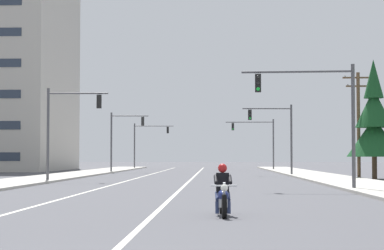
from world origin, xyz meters
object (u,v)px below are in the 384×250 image
object	(u,v)px
traffic_signal_mid_left	(122,133)
traffic_signal_mid_right	(277,129)
conifer_tree_right_verge_far	(374,124)
motorcycle_with_rider	(223,195)
traffic_signal_near_left	(65,121)
traffic_signal_far_left	(146,138)
traffic_signal_far_right	(259,136)
traffic_signal_near_right	(320,106)
utility_pole_right_far	(358,121)

from	to	relation	value
traffic_signal_mid_left	traffic_signal_mid_right	bearing A→B (deg)	-34.55
traffic_signal_mid_left	conifer_tree_right_verge_far	size ratio (longest dim) A/B	0.70
motorcycle_with_rider	traffic_signal_near_left	size ratio (longest dim) A/B	0.35
traffic_signal_near_left	traffic_signal_far_left	world-z (taller)	same
traffic_signal_near_left	traffic_signal_mid_right	distance (m)	21.55
motorcycle_with_rider	traffic_signal_far_right	distance (m)	65.10
conifer_tree_right_verge_far	traffic_signal_near_left	bearing A→B (deg)	-164.67
motorcycle_with_rider	conifer_tree_right_verge_far	distance (m)	34.17
traffic_signal_mid_right	traffic_signal_far_left	world-z (taller)	same
motorcycle_with_rider	traffic_signal_far_right	world-z (taller)	traffic_signal_far_right
traffic_signal_mid_left	traffic_signal_far_left	size ratio (longest dim) A/B	1.00
traffic_signal_mid_left	traffic_signal_near_right	bearing A→B (deg)	-68.14
motorcycle_with_rider	traffic_signal_near_left	distance (m)	28.17
motorcycle_with_rider	traffic_signal_mid_right	world-z (taller)	traffic_signal_mid_right
motorcycle_with_rider	conifer_tree_right_verge_far	size ratio (longest dim) A/B	0.25
traffic_signal_near_right	traffic_signal_near_left	bearing A→B (deg)	143.04
traffic_signal_near_left	traffic_signal_mid_right	size ratio (longest dim) A/B	1.00
traffic_signal_near_left	conifer_tree_right_verge_far	xyz separation A→B (m)	(21.67, 5.94, 0.02)
traffic_signal_mid_left	traffic_signal_far_left	xyz separation A→B (m)	(0.14, 23.58, 0.10)
traffic_signal_mid_left	traffic_signal_far_right	world-z (taller)	same
traffic_signal_far_left	conifer_tree_right_verge_far	world-z (taller)	conifer_tree_right_verge_far
traffic_signal_near_left	traffic_signal_mid_right	xyz separation A→B (m)	(15.38, 15.10, 0.02)
traffic_signal_far_left	utility_pole_right_far	size ratio (longest dim) A/B	0.77
traffic_signal_mid_right	traffic_signal_far_right	size ratio (longest dim) A/B	1.00
traffic_signal_mid_right	conifer_tree_right_verge_far	world-z (taller)	conifer_tree_right_verge_far
traffic_signal_near_left	utility_pole_right_far	distance (m)	22.20
traffic_signal_far_right	traffic_signal_far_left	xyz separation A→B (m)	(-14.82, 10.29, -0.03)
traffic_signal_near_left	utility_pole_right_far	bearing A→B (deg)	19.93
motorcycle_with_rider	traffic_signal_near_right	size ratio (longest dim) A/B	0.35
traffic_signal_near_left	traffic_signal_near_right	bearing A→B (deg)	-36.96
utility_pole_right_far	traffic_signal_near_left	bearing A→B (deg)	-160.07
motorcycle_with_rider	traffic_signal_mid_right	size ratio (longest dim) A/B	0.35
traffic_signal_near_left	utility_pole_right_far	world-z (taller)	utility_pole_right_far
traffic_signal_far_right	conifer_tree_right_verge_far	bearing A→B (deg)	-78.99
traffic_signal_near_right	traffic_signal_far_left	world-z (taller)	same
traffic_signal_near_right	traffic_signal_near_left	distance (m)	18.90
traffic_signal_mid_right	traffic_signal_far_right	xyz separation A→B (m)	(-0.09, 23.65, 0.09)
traffic_signal_far_left	conifer_tree_right_verge_far	distance (m)	48.03
traffic_signal_far_left	traffic_signal_far_right	bearing A→B (deg)	-34.77
traffic_signal_near_right	traffic_signal_far_left	size ratio (longest dim) A/B	1.00
traffic_signal_near_left	traffic_signal_far_left	bearing A→B (deg)	89.45
traffic_signal_near_right	utility_pole_right_far	xyz separation A→B (m)	(5.76, 18.93, 0.25)
traffic_signal_far_right	traffic_signal_far_left	world-z (taller)	same
traffic_signal_mid_left	motorcycle_with_rider	bearing A→B (deg)	-79.19
traffic_signal_mid_right	traffic_signal_mid_left	xyz separation A→B (m)	(-15.05, 10.36, -0.03)
traffic_signal_near_right	traffic_signal_mid_left	bearing A→B (deg)	111.86
traffic_signal_near_left	conifer_tree_right_verge_far	distance (m)	22.47
traffic_signal_near_left	traffic_signal_mid_right	bearing A→B (deg)	44.47
traffic_signal_far_right	utility_pole_right_far	size ratio (longest dim) A/B	0.77
traffic_signal_near_right	conifer_tree_right_verge_far	world-z (taller)	conifer_tree_right_verge_far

